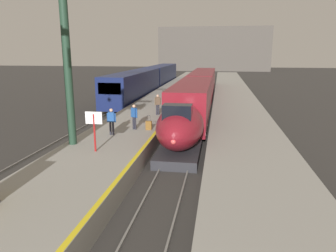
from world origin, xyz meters
TOP-DOWN VIEW (x-y plane):
  - platform_left at (-4.05, 24.75)m, footprint 4.80×110.00m
  - platform_right at (4.05, 24.75)m, footprint 4.80×110.00m
  - platform_left_safety_stripe at (-1.77, 24.75)m, footprint 0.20×107.80m
  - rail_main_left at (-0.75, 27.50)m, footprint 0.08×110.00m
  - rail_main_right at (0.75, 27.50)m, footprint 0.08×110.00m
  - rail_secondary_left at (-8.85, 27.50)m, footprint 0.08×110.00m
  - rail_secondary_right at (-7.35, 27.50)m, footprint 0.08×110.00m
  - highspeed_train_main at (0.00, 29.80)m, footprint 2.92×37.43m
  - regional_train_adjacent at (-8.10, 43.18)m, footprint 2.85×36.60m
  - station_column_mid at (-5.90, 12.47)m, footprint 4.00×0.68m
  - passenger_near_edge at (-3.35, 16.42)m, footprint 0.51×0.38m
  - passenger_mid_platform at (-4.36, 14.74)m, footprint 0.57×0.25m
  - passenger_far_waiting at (-2.76, 21.66)m, footprint 0.47×0.41m
  - rolling_suitcase at (-2.36, 16.43)m, footprint 0.40×0.22m
  - departure_info_board at (-4.11, 11.37)m, footprint 0.90×0.10m
  - terminus_back_wall at (0.00, 102.00)m, footprint 36.00×2.00m

SIDE VIEW (x-z plane):
  - rail_main_left at x=-0.75m, z-range 0.00..0.12m
  - rail_main_right at x=0.75m, z-range 0.00..0.12m
  - rail_secondary_left at x=-8.85m, z-range 0.00..0.12m
  - rail_secondary_right at x=-7.35m, z-range 0.00..0.12m
  - platform_left at x=-4.05m, z-range 0.00..1.05m
  - platform_right at x=4.05m, z-range 0.00..1.05m
  - platform_left_safety_stripe at x=-1.77m, z-range 1.05..1.06m
  - rolling_suitcase at x=-2.36m, z-range 0.86..1.85m
  - highspeed_train_main at x=0.00m, z-range 0.13..3.73m
  - passenger_near_edge at x=-3.35m, z-range 1.19..2.88m
  - passenger_mid_platform at x=-4.36m, z-range 1.19..2.88m
  - passenger_far_waiting at x=-2.76m, z-range 1.19..2.88m
  - regional_train_adjacent at x=-8.10m, z-range 0.23..4.03m
  - departure_info_board at x=-4.11m, z-range 1.50..3.62m
  - terminus_back_wall at x=0.00m, z-range 0.00..14.00m
  - station_column_mid at x=-5.90m, z-range 2.02..12.51m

